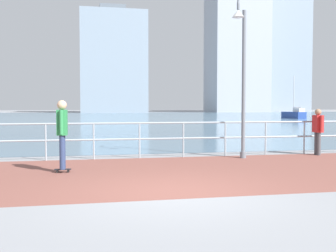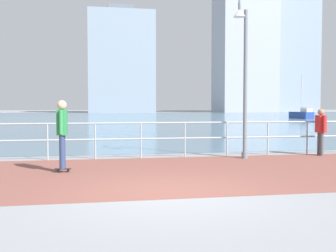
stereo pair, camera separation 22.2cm
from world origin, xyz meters
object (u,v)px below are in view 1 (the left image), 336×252
(skateboarder, at_px, (62,129))
(bystander, at_px, (318,128))
(lamppost, at_px, (242,66))
(sailboat_gray, at_px, (294,114))

(skateboarder, distance_m, bystander, 8.30)
(lamppost, xyz_separation_m, sailboat_gray, (21.81, 36.37, -2.32))
(sailboat_gray, bearing_deg, lamppost, -120.95)
(lamppost, relative_size, sailboat_gray, 0.92)
(lamppost, height_order, skateboarder, lamppost)
(bystander, bearing_deg, sailboat_gray, 62.19)
(skateboarder, relative_size, sailboat_gray, 0.32)
(skateboarder, height_order, bystander, skateboarder)
(bystander, height_order, sailboat_gray, sailboat_gray)
(bystander, bearing_deg, lamppost, -172.42)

